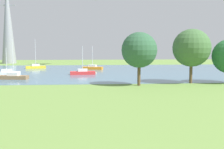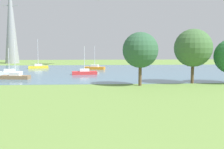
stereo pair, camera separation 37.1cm
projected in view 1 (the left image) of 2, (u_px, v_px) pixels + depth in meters
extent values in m
plane|color=olive|center=(105.00, 94.00, 30.85)|extent=(160.00, 160.00, 0.00)
cube|color=slate|center=(99.00, 71.00, 58.62)|extent=(140.00, 40.00, 0.02)
cube|color=yellow|center=(36.00, 67.00, 66.46)|extent=(5.02, 2.66, 0.60)
cube|color=white|center=(36.00, 65.00, 66.40)|extent=(2.02, 1.52, 0.50)
cylinder|color=silver|center=(35.00, 53.00, 66.08)|extent=(0.10, 0.10, 6.56)
cube|color=white|center=(7.00, 73.00, 51.38)|extent=(4.93, 1.98, 0.60)
cube|color=white|center=(7.00, 70.00, 51.33)|extent=(1.90, 1.28, 0.50)
cylinder|color=silver|center=(6.00, 60.00, 51.12)|extent=(0.10, 0.10, 4.53)
cube|color=red|center=(83.00, 73.00, 52.11)|extent=(4.94, 2.03, 0.60)
cube|color=white|center=(83.00, 70.00, 52.05)|extent=(1.91, 1.29, 0.50)
cylinder|color=silver|center=(82.00, 59.00, 51.82)|extent=(0.10, 0.10, 4.88)
cube|color=brown|center=(13.00, 77.00, 44.68)|extent=(4.98, 2.23, 0.60)
cube|color=white|center=(13.00, 74.00, 44.62)|extent=(1.95, 1.37, 0.50)
cylinder|color=silver|center=(13.00, 57.00, 44.34)|extent=(0.10, 0.10, 5.99)
cube|color=orange|center=(92.00, 68.00, 63.74)|extent=(5.03, 2.80, 0.60)
cube|color=white|center=(92.00, 66.00, 63.68)|extent=(2.04, 1.56, 0.50)
cylinder|color=silver|center=(92.00, 56.00, 63.46)|extent=(0.10, 0.10, 4.91)
cylinder|color=brown|center=(139.00, 74.00, 37.40)|extent=(0.44, 0.44, 3.22)
sphere|color=#2F5A3C|center=(139.00, 50.00, 37.06)|extent=(4.92, 4.92, 4.92)
cylinder|color=brown|center=(191.00, 72.00, 39.76)|extent=(0.44, 0.44, 3.28)
sphere|color=#406838|center=(192.00, 48.00, 39.39)|extent=(5.53, 5.53, 5.53)
cone|color=gray|center=(8.00, 21.00, 85.20)|extent=(4.40, 4.40, 26.67)
cube|color=gray|center=(7.00, 5.00, 84.68)|extent=(5.20, 0.30, 0.30)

